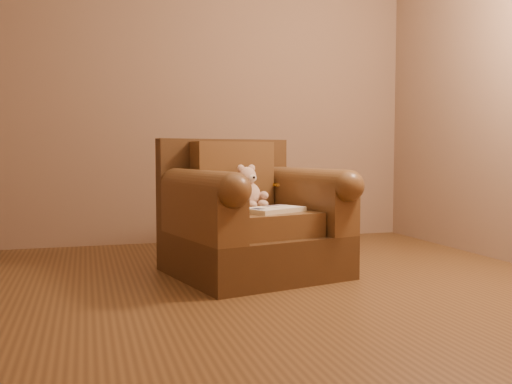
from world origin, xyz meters
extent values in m
plane|color=brown|center=(0.00, 0.00, 0.00)|extent=(4.00, 4.00, 0.00)
cube|color=#886A54|center=(0.00, 2.00, 1.35)|extent=(4.00, 0.02, 2.70)
cube|color=#452D17|center=(0.17, 0.56, 0.13)|extent=(1.14, 1.11, 0.27)
cube|color=#452D17|center=(0.07, 0.96, 0.57)|extent=(0.95, 0.32, 0.59)
cube|color=brown|center=(0.18, 0.51, 0.34)|extent=(0.70, 0.78, 0.14)
cube|color=brown|center=(0.10, 0.83, 0.63)|extent=(0.58, 0.28, 0.43)
cube|color=brown|center=(-0.19, 0.42, 0.42)|extent=(0.38, 0.84, 0.31)
cube|color=brown|center=(0.55, 0.60, 0.42)|extent=(0.38, 0.84, 0.31)
cylinder|color=brown|center=(-0.19, 0.42, 0.58)|extent=(0.38, 0.84, 0.19)
cylinder|color=brown|center=(0.55, 0.60, 0.58)|extent=(0.38, 0.84, 0.19)
ellipsoid|color=#D7AE96|center=(0.17, 0.70, 0.49)|extent=(0.17, 0.15, 0.18)
sphere|color=#D7AE96|center=(0.16, 0.71, 0.62)|extent=(0.12, 0.12, 0.12)
ellipsoid|color=#D7AE96|center=(0.12, 0.70, 0.67)|extent=(0.05, 0.03, 0.05)
ellipsoid|color=#D7AE96|center=(0.20, 0.73, 0.67)|extent=(0.05, 0.03, 0.05)
ellipsoid|color=beige|center=(0.19, 0.65, 0.61)|extent=(0.06, 0.04, 0.05)
sphere|color=black|center=(0.19, 0.63, 0.61)|extent=(0.02, 0.02, 0.02)
ellipsoid|color=#D7AE96|center=(0.12, 0.60, 0.49)|extent=(0.06, 0.11, 0.06)
ellipsoid|color=#D7AE96|center=(0.27, 0.66, 0.49)|extent=(0.06, 0.11, 0.06)
ellipsoid|color=#D7AE96|center=(0.16, 0.59, 0.44)|extent=(0.07, 0.11, 0.06)
ellipsoid|color=#D7AE96|center=(0.25, 0.62, 0.44)|extent=(0.07, 0.11, 0.06)
cube|color=beige|center=(0.24, 0.39, 0.43)|extent=(0.43, 0.37, 0.03)
cube|color=white|center=(0.16, 0.35, 0.44)|extent=(0.26, 0.28, 0.00)
cube|color=white|center=(0.32, 0.44, 0.44)|extent=(0.26, 0.28, 0.00)
cube|color=beige|center=(0.24, 0.39, 0.44)|extent=(0.11, 0.20, 0.00)
cube|color=#0F1638|center=(0.13, 0.33, 0.44)|extent=(0.09, 0.10, 0.00)
cube|color=slate|center=(0.29, 0.51, 0.44)|extent=(0.17, 0.12, 0.00)
cylinder|color=gold|center=(0.57, 0.90, 0.01)|extent=(0.32, 0.32, 0.02)
cylinder|color=gold|center=(0.57, 0.90, 0.28)|extent=(0.03, 0.03, 0.52)
cylinder|color=gold|center=(0.57, 0.90, 0.55)|extent=(0.40, 0.40, 0.02)
cylinder|color=gold|center=(0.57, 0.90, 0.54)|extent=(0.03, 0.03, 0.02)
camera|label=1|loc=(-0.84, -2.86, 0.77)|focal=40.00mm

